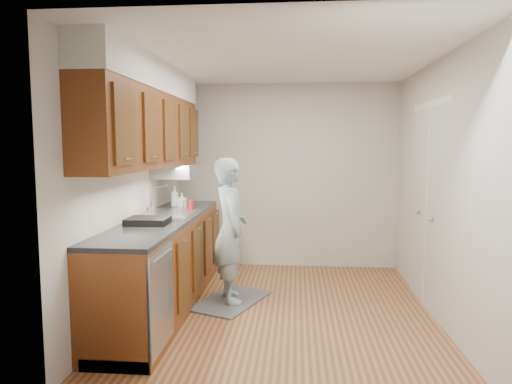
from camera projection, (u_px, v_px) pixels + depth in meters
The scene contains 15 objects.
floor at pixel (281, 310), 4.64m from camera, with size 3.50×3.50×0.00m, color #9A653A.
ceiling at pixel (282, 59), 4.38m from camera, with size 3.50×3.50×0.00m, color white.
wall_left at pixel (134, 187), 4.64m from camera, with size 0.02×3.50×2.50m, color #BCB8B0.
wall_right at pixel (438, 190), 4.38m from camera, with size 0.02×3.50×2.50m, color #BCB8B0.
wall_back at pixel (286, 176), 6.24m from camera, with size 3.00×0.02×2.50m, color #BCB8B0.
counter at pixel (164, 261), 4.69m from camera, with size 0.64×2.80×1.30m.
upper_cabinets at pixel (150, 118), 4.60m from camera, with size 0.47×2.80×1.21m.
closet_door at pixel (427, 208), 4.70m from camera, with size 0.02×1.22×2.05m, color silver.
floor_mat at pixel (231, 300), 4.91m from camera, with size 0.55×0.94×0.02m, color slate.
person at pixel (230, 220), 4.82m from camera, with size 0.61×0.41×1.73m, color #8CA4AA.
soap_bottle_a at pixel (175, 197), 5.40m from camera, with size 0.10×0.10×0.25m, color white.
soap_bottle_b at pixel (182, 201), 5.30m from camera, with size 0.08×0.08×0.18m, color white.
soda_can at pixel (191, 205), 5.12m from camera, with size 0.06×0.06×0.12m, color red.
steel_can at pixel (185, 205), 5.22m from camera, with size 0.06×0.06×0.11m, color #A5A5AA.
dish_rack at pixel (148, 221), 4.27m from camera, with size 0.38×0.32×0.06m, color black.
Camera 1 is at (0.15, -4.49, 1.68)m, focal length 32.00 mm.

